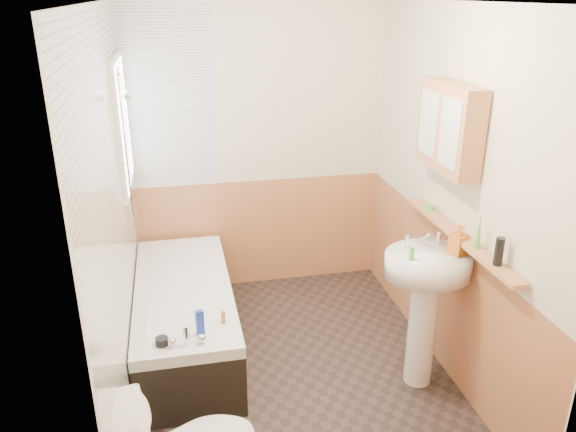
{
  "coord_description": "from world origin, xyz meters",
  "views": [
    {
      "loc": [
        -0.72,
        -3.27,
        2.56
      ],
      "look_at": [
        0.0,
        0.15,
        1.15
      ],
      "focal_mm": 35.0,
      "sensor_mm": 36.0,
      "label": 1
    }
  ],
  "objects_px": {
    "bathtub": "(185,315)",
    "pine_shelf": "(459,236)",
    "sink": "(426,292)",
    "medicine_cabinet": "(449,127)"
  },
  "relations": [
    {
      "from": "bathtub",
      "to": "pine_shelf",
      "type": "bearing_deg",
      "value": -22.33
    },
    {
      "from": "sink",
      "to": "medicine_cabinet",
      "type": "height_order",
      "value": "medicine_cabinet"
    },
    {
      "from": "bathtub",
      "to": "sink",
      "type": "height_order",
      "value": "sink"
    },
    {
      "from": "pine_shelf",
      "to": "medicine_cabinet",
      "type": "distance_m",
      "value": 0.7
    },
    {
      "from": "sink",
      "to": "pine_shelf",
      "type": "relative_size",
      "value": 0.8
    },
    {
      "from": "pine_shelf",
      "to": "medicine_cabinet",
      "type": "height_order",
      "value": "medicine_cabinet"
    },
    {
      "from": "bathtub",
      "to": "medicine_cabinet",
      "type": "height_order",
      "value": "medicine_cabinet"
    },
    {
      "from": "sink",
      "to": "medicine_cabinet",
      "type": "distance_m",
      "value": 1.08
    },
    {
      "from": "sink",
      "to": "medicine_cabinet",
      "type": "relative_size",
      "value": 1.79
    },
    {
      "from": "sink",
      "to": "pine_shelf",
      "type": "distance_m",
      "value": 0.43
    }
  ]
}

